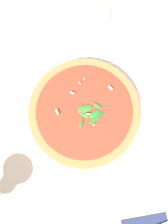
# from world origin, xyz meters

# --- Properties ---
(ground_plane) EXTENTS (6.00, 6.00, 0.00)m
(ground_plane) POSITION_xyz_m (0.00, 0.00, 0.00)
(ground_plane) COLOR beige
(pizza_arugula_main) EXTENTS (0.32, 0.32, 0.05)m
(pizza_arugula_main) POSITION_xyz_m (0.02, -0.02, 0.02)
(pizza_arugula_main) COLOR white
(pizza_arugula_main) RESTS_ON ground_plane
(side_plate_white) EXTENTS (0.19, 0.19, 0.02)m
(side_plate_white) POSITION_xyz_m (-0.06, -0.29, 0.01)
(side_plate_white) COLOR white
(side_plate_white) RESTS_ON ground_plane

